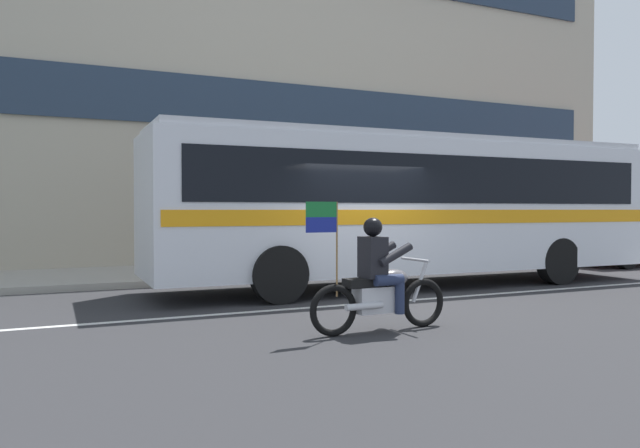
% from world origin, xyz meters
% --- Properties ---
extents(ground_plane, '(60.00, 60.00, 0.00)m').
position_xyz_m(ground_plane, '(0.00, 0.00, 0.00)').
color(ground_plane, '#2B2B2D').
extents(sidewalk_curb, '(28.00, 3.80, 0.15)m').
position_xyz_m(sidewalk_curb, '(0.00, 5.10, 0.07)').
color(sidewalk_curb, '#A39E93').
rests_on(sidewalk_curb, ground_plane).
extents(lane_center_stripe, '(26.60, 0.14, 0.01)m').
position_xyz_m(lane_center_stripe, '(0.00, -0.60, 0.00)').
color(lane_center_stripe, silver).
rests_on(lane_center_stripe, ground_plane).
extents(office_building_facade, '(28.00, 0.89, 13.58)m').
position_xyz_m(office_building_facade, '(0.00, 7.39, 6.80)').
color(office_building_facade, '#B2A893').
rests_on(office_building_facade, ground_plane).
extents(transit_bus, '(11.40, 2.74, 3.22)m').
position_xyz_m(transit_bus, '(1.80, 1.19, 1.88)').
color(transit_bus, silver).
rests_on(transit_bus, ground_plane).
extents(motorcycle_with_rider, '(2.20, 0.64, 1.78)m').
position_xyz_m(motorcycle_with_rider, '(-1.35, -2.83, 0.67)').
color(motorcycle_with_rider, black).
rests_on(motorcycle_with_rider, ground_plane).
extents(parked_hatchback_downstreet, '(4.50, 1.88, 1.64)m').
position_xyz_m(parked_hatchback_downstreet, '(10.64, 2.58, 0.85)').
color(parked_hatchback_downstreet, maroon).
rests_on(parked_hatchback_downstreet, ground_plane).
extents(fire_hydrant, '(0.22, 0.30, 0.75)m').
position_xyz_m(fire_hydrant, '(5.77, 4.11, 0.52)').
color(fire_hydrant, gold).
rests_on(fire_hydrant, sidewalk_curb).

